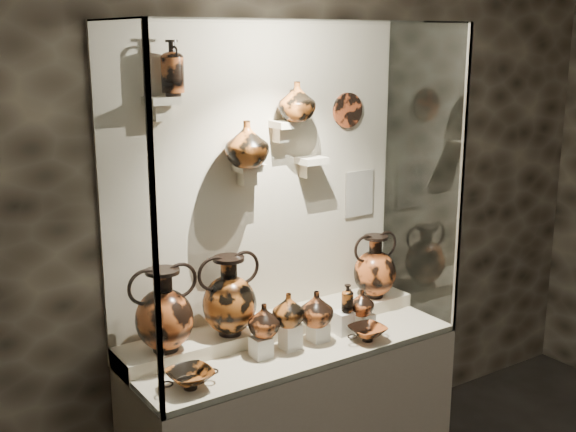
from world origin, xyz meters
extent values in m
cube|color=black|center=(0.00, 2.50, 1.60)|extent=(5.00, 0.02, 3.20)
cube|color=beige|center=(0.00, 2.18, 0.40)|extent=(1.70, 0.60, 0.80)
cube|color=beige|center=(0.00, 2.18, 0.82)|extent=(1.68, 0.58, 0.03)
cube|color=beige|center=(0.00, 2.35, 0.85)|extent=(1.70, 0.25, 0.10)
cube|color=beige|center=(0.00, 2.50, 1.60)|extent=(1.70, 0.03, 1.60)
cube|color=white|center=(0.00, 1.88, 1.60)|extent=(1.70, 0.01, 1.60)
cube|color=white|center=(-0.85, 2.18, 1.60)|extent=(0.01, 0.60, 1.60)
cube|color=white|center=(0.85, 2.18, 1.60)|extent=(0.01, 0.60, 1.60)
cube|color=white|center=(0.00, 2.18, 2.40)|extent=(1.70, 0.60, 0.01)
cube|color=gray|center=(-0.84, 1.89, 1.60)|extent=(0.02, 0.02, 1.60)
cube|color=gray|center=(0.84, 1.89, 1.60)|extent=(0.02, 0.02, 1.60)
cube|color=silver|center=(-0.22, 2.13, 0.88)|extent=(0.09, 0.09, 0.10)
cube|color=silver|center=(-0.05, 2.13, 0.90)|extent=(0.09, 0.09, 0.13)
cube|color=silver|center=(0.12, 2.13, 0.88)|extent=(0.09, 0.09, 0.09)
cube|color=silver|center=(0.28, 2.13, 0.89)|extent=(0.09, 0.09, 0.12)
cube|color=silver|center=(0.42, 2.13, 0.87)|extent=(0.09, 0.09, 0.08)
cube|color=beige|center=(-0.55, 2.42, 2.05)|extent=(0.14, 0.12, 0.04)
cube|color=beige|center=(-0.10, 2.42, 1.70)|extent=(0.14, 0.12, 0.04)
cube|color=beige|center=(0.10, 2.42, 1.90)|extent=(0.10, 0.12, 0.04)
cube|color=beige|center=(0.28, 2.42, 1.70)|extent=(0.14, 0.12, 0.04)
imported|color=#AD4F21|center=(-0.20, 2.13, 1.01)|extent=(0.16, 0.16, 0.16)
imported|color=#954B1A|center=(-0.07, 2.11, 1.04)|extent=(0.21, 0.21, 0.17)
imported|color=#AD4F21|center=(0.10, 2.12, 1.01)|extent=(0.18, 0.18, 0.18)
imported|color=#AD4F21|center=(0.39, 2.12, 0.98)|extent=(0.14, 0.14, 0.14)
imported|color=#954B1A|center=(-0.15, 2.36, 1.83)|extent=(0.27, 0.27, 0.22)
imported|color=#954B1A|center=(0.15, 2.38, 2.02)|extent=(0.19, 0.19, 0.20)
cylinder|color=#AE4622|center=(0.55, 2.47, 1.94)|extent=(0.19, 0.02, 0.19)
cube|color=beige|center=(0.65, 2.47, 1.47)|extent=(0.19, 0.01, 0.26)
camera|label=1|loc=(-1.90, -0.61, 2.33)|focal=45.00mm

